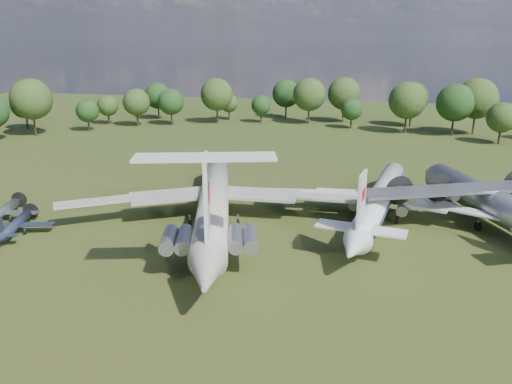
% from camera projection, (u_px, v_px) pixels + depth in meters
% --- Properties ---
extents(ground, '(300.00, 300.00, 0.00)m').
position_uv_depth(ground, '(213.00, 225.00, 70.05)').
color(ground, '#224316').
rests_on(ground, ground).
extents(il62_airliner, '(57.68, 66.80, 5.60)m').
position_uv_depth(il62_airliner, '(214.00, 204.00, 70.03)').
color(il62_airliner, beige).
rests_on(il62_airliner, ground).
extents(tu104_jet, '(41.16, 50.72, 4.59)m').
position_uv_depth(tu104_jet, '(379.00, 204.00, 71.73)').
color(tu104_jet, white).
rests_on(tu104_jet, ground).
extents(an12_transport, '(50.92, 53.23, 5.51)m').
position_uv_depth(an12_transport, '(492.00, 208.00, 68.64)').
color(an12_transport, '#9FA2A7').
rests_on(an12_transport, ground).
extents(small_prop_west, '(13.02, 15.35, 1.92)m').
position_uv_depth(small_prop_west, '(15.00, 227.00, 66.43)').
color(small_prop_west, black).
rests_on(small_prop_west, ground).
extents(small_prop_northwest, '(13.24, 15.85, 2.01)m').
position_uv_depth(small_prop_northwest, '(2.00, 215.00, 71.04)').
color(small_prop_northwest, '#A0A3A8').
rests_on(small_prop_northwest, ground).
extents(person_on_il62, '(0.71, 0.50, 1.83)m').
position_uv_depth(person_on_il62, '(209.00, 217.00, 53.98)').
color(person_on_il62, olive).
rests_on(person_on_il62, il62_airliner).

